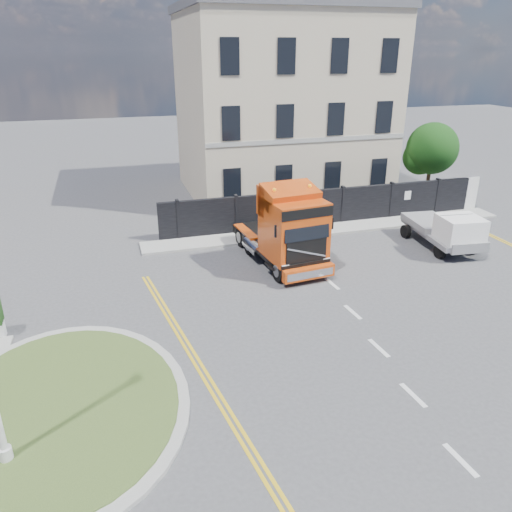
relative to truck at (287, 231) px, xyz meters
name	(u,v)px	position (x,y,z in m)	size (l,w,h in m)	color
ground	(273,319)	(-2.08, -4.30, -1.63)	(120.00, 120.00, 0.00)	#424244
traffic_island	(61,407)	(-9.08, -7.30, -1.55)	(6.80, 6.80, 0.17)	#979792
hoarding_fence	(334,206)	(4.47, 4.70, -0.63)	(18.80, 0.25, 2.00)	black
georgian_building	(281,103)	(3.92, 12.20, 4.14)	(12.30, 10.30, 12.80)	#BCB096
tree	(429,151)	(12.30, 7.80, 1.42)	(3.20, 3.20, 4.80)	#382619
pavement_far	(331,229)	(3.92, 3.80, -1.57)	(20.00, 1.60, 0.12)	#979792
truck	(287,231)	(0.00, 0.00, 0.00)	(2.87, 6.27, 3.64)	black
flatbed_pickup	(451,231)	(7.97, -0.65, -0.61)	(2.33, 4.75, 1.90)	slate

